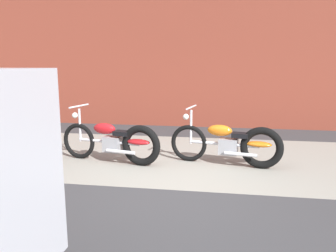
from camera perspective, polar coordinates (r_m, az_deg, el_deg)
The scene contains 5 objects.
ground_plane at distance 4.85m, azimuth -0.45°, elevation -10.87°, with size 80.00×80.00×0.00m, color #38383A.
sidewalk_slab at distance 6.50m, azimuth 2.13°, elevation -5.26°, with size 36.00×3.50×0.01m, color gray.
brick_building_wall at distance 9.78m, azimuth 4.87°, elevation 18.45°, with size 36.00×0.50×6.24m, color brown.
motorcycle_red at distance 6.08m, azimuth -8.89°, elevation -2.64°, with size 1.99×0.70×1.03m.
motorcycle_orange at distance 5.95m, azimuth 11.06°, elevation -3.00°, with size 1.99×0.69×1.03m.
Camera 1 is at (0.75, -4.45, 1.77)m, focal length 35.48 mm.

